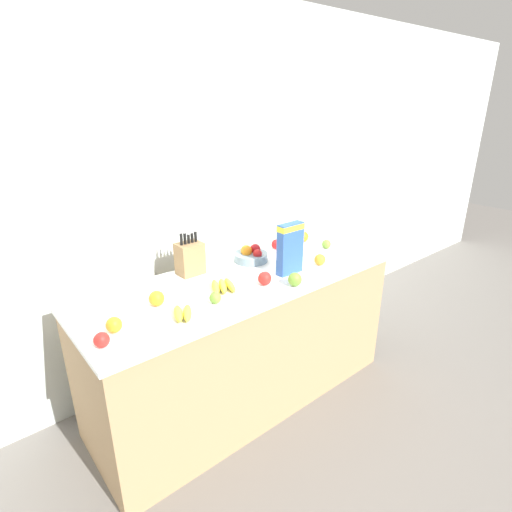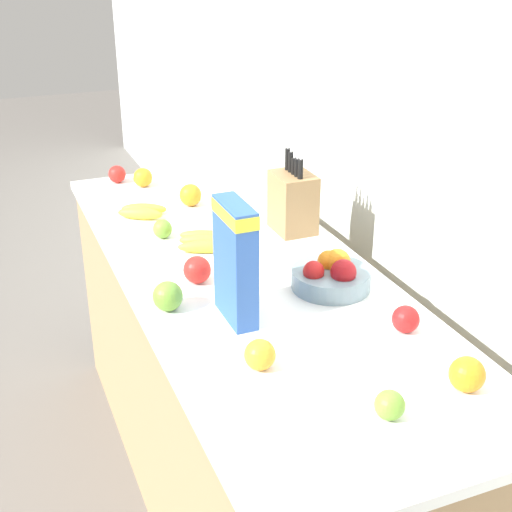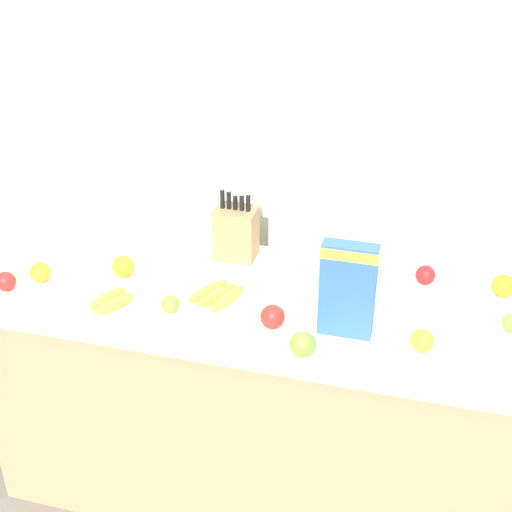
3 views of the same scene
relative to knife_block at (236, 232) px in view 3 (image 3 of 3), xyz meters
The scene contains 18 objects.
ground_plane 1.06m from the knife_block, 49.72° to the right, with size 14.00×14.00×0.00m, color slate.
wall_back 0.49m from the knife_block, 55.69° to the left, with size 9.00×0.06×2.60m.
counter 0.65m from the knife_block, 49.72° to the right, with size 2.07×0.74×0.90m.
knife_block is the anchor object (origin of this frame).
cereal_box 0.63m from the knife_block, 38.78° to the right, with size 0.18×0.06×0.33m.
fruit_bowl 0.44m from the knife_block, ahead, with size 0.23×0.23×0.11m.
banana_bunch_left 0.56m from the knife_block, 125.03° to the right, with size 0.15×0.19×0.04m.
banana_bunch_right 0.33m from the knife_block, 85.45° to the right, with size 0.20×0.22×0.04m.
apple_by_knife_block 0.67m from the knife_block, 55.40° to the right, with size 0.08×0.08×0.08m, color #6B9E33.
apple_rightmost 0.86m from the knife_block, 148.03° to the right, with size 0.07×0.07×0.07m, color red.
apple_front 0.73m from the knife_block, ahead, with size 0.07×0.07×0.07m, color red.
apple_middle 1.05m from the knife_block, 13.44° to the right, with size 0.07×0.07×0.07m, color #6B9E33.
apple_near_bananas 0.45m from the knife_block, 103.69° to the right, with size 0.06×0.06×0.06m, color #6B9E33.
apple_rear 0.50m from the knife_block, 59.30° to the right, with size 0.08×0.08×0.08m, color red.
orange_near_bowl 1.00m from the knife_block, ahead, with size 0.08×0.08×0.08m, color orange.
orange_mid_left 0.74m from the knife_block, 150.00° to the right, with size 0.08×0.08×0.08m, color orange.
orange_front_center 0.86m from the knife_block, 30.05° to the right, with size 0.08×0.08×0.08m, color orange.
orange_front_right 0.45m from the knife_block, 144.76° to the right, with size 0.08×0.08×0.08m, color orange.
Camera 3 is at (0.49, -2.06, 2.27)m, focal length 50.00 mm.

